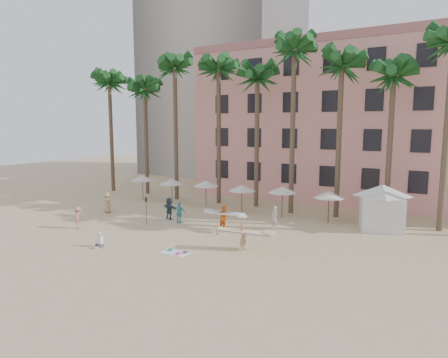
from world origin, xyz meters
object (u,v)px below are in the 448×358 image
pink_hotel (366,124)px  carrier_white (225,217)px  cabana (382,203)px  carrier_yellow (243,235)px

pink_hotel → carrier_white: size_ratio=10.43×
cabana → carrier_yellow: cabana is taller
carrier_yellow → carrier_white: (-3.49, 3.55, 0.02)m
pink_hotel → carrier_yellow: 24.48m
cabana → pink_hotel: bearing=106.9°
pink_hotel → cabana: (4.08, -13.42, -5.93)m
pink_hotel → carrier_yellow: size_ratio=10.42×
cabana → carrier_white: bearing=-148.3°
carrier_yellow → carrier_white: bearing=134.4°
pink_hotel → carrier_yellow: bearing=-96.6°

